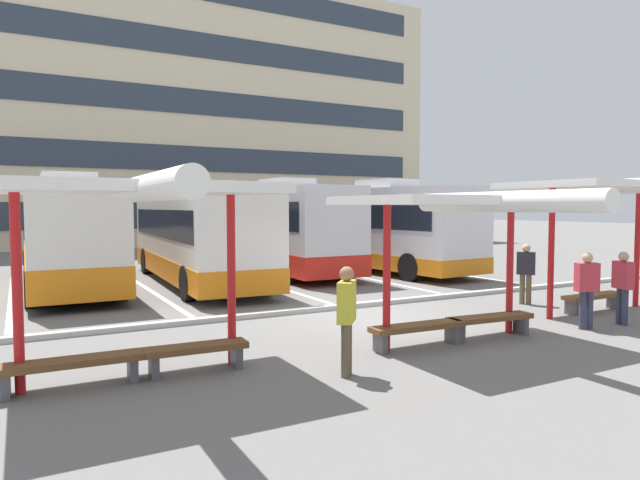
# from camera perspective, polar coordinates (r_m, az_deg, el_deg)

# --- Properties ---
(ground_plane) EXTENTS (160.00, 160.00, 0.00)m
(ground_plane) POSITION_cam_1_polar(r_m,az_deg,el_deg) (13.49, 5.30, -7.81)
(ground_plane) COLOR slate
(terminal_building) EXTENTS (44.34, 12.42, 21.71)m
(terminal_building) POSITION_cam_1_polar(r_m,az_deg,el_deg) (44.30, -18.97, 12.14)
(terminal_building) COLOR beige
(terminal_building) RESTS_ON ground
(coach_bus_0) EXTENTS (2.60, 10.78, 3.65)m
(coach_bus_0) POSITION_cam_1_polar(r_m,az_deg,el_deg) (20.02, -24.59, 0.40)
(coach_bus_0) COLOR silver
(coach_bus_0) RESTS_ON ground
(coach_bus_1) EXTENTS (2.93, 10.50, 3.44)m
(coach_bus_1) POSITION_cam_1_polar(r_m,az_deg,el_deg) (19.51, -12.54, 0.30)
(coach_bus_1) COLOR silver
(coach_bus_1) RESTS_ON ground
(coach_bus_2) EXTENTS (2.66, 11.00, 3.71)m
(coach_bus_2) POSITION_cam_1_polar(r_m,az_deg,el_deg) (22.94, -4.86, 1.16)
(coach_bus_2) COLOR silver
(coach_bus_2) RESTS_ON ground
(coach_bus_3) EXTENTS (3.59, 11.71, 3.71)m
(coach_bus_3) POSITION_cam_1_polar(r_m,az_deg,el_deg) (23.66, 4.54, 1.31)
(coach_bus_3) COLOR silver
(coach_bus_3) RESTS_ON ground
(lane_stripe_0) EXTENTS (0.16, 14.00, 0.01)m
(lane_stripe_0) POSITION_cam_1_polar(r_m,az_deg,el_deg) (20.11, -29.07, -4.50)
(lane_stripe_0) COLOR white
(lane_stripe_0) RESTS_ON ground
(lane_stripe_1) EXTENTS (0.16, 14.00, 0.01)m
(lane_stripe_1) POSITION_cam_1_polar(r_m,az_deg,el_deg) (20.42, -18.28, -4.13)
(lane_stripe_1) COLOR white
(lane_stripe_1) RESTS_ON ground
(lane_stripe_2) EXTENTS (0.16, 14.00, 0.01)m
(lane_stripe_2) POSITION_cam_1_polar(r_m,az_deg,el_deg) (21.41, -8.16, -3.65)
(lane_stripe_2) COLOR white
(lane_stripe_2) RESTS_ON ground
(lane_stripe_3) EXTENTS (0.16, 14.00, 0.01)m
(lane_stripe_3) POSITION_cam_1_polar(r_m,az_deg,el_deg) (23.01, 0.80, -3.12)
(lane_stripe_3) COLOR white
(lane_stripe_3) RESTS_ON ground
(lane_stripe_4) EXTENTS (0.16, 14.00, 0.01)m
(lane_stripe_4) POSITION_cam_1_polar(r_m,az_deg,el_deg) (25.09, 8.43, -2.62)
(lane_stripe_4) COLOR white
(lane_stripe_4) RESTS_ON ground
(waiting_shelter_0) EXTENTS (4.11, 4.78, 3.05)m
(waiting_shelter_0) POSITION_cam_1_polar(r_m,az_deg,el_deg) (8.58, -18.45, 4.64)
(waiting_shelter_0) COLOR red
(waiting_shelter_0) RESTS_ON ground
(bench_0) EXTENTS (1.98, 0.45, 0.45)m
(bench_0) POSITION_cam_1_polar(r_m,az_deg,el_deg) (8.90, -24.14, -11.73)
(bench_0) COLOR brown
(bench_0) RESTS_ON ground
(bench_1) EXTENTS (1.63, 0.49, 0.45)m
(bench_1) POSITION_cam_1_polar(r_m,az_deg,el_deg) (9.15, -12.58, -11.16)
(bench_1) COLOR brown
(bench_1) RESTS_ON ground
(waiting_shelter_1) EXTENTS (4.11, 4.62, 2.89)m
(waiting_shelter_1) POSITION_cam_1_polar(r_m,az_deg,el_deg) (10.80, 14.51, 3.59)
(waiting_shelter_1) COLOR red
(waiting_shelter_1) RESTS_ON ground
(bench_2) EXTENTS (1.94, 0.52, 0.45)m
(bench_2) POSITION_cam_1_polar(r_m,az_deg,el_deg) (10.60, 10.00, -9.06)
(bench_2) COLOR brown
(bench_2) RESTS_ON ground
(bench_3) EXTENTS (1.93, 0.58, 0.45)m
(bench_3) POSITION_cam_1_polar(r_m,az_deg,el_deg) (11.75, 17.09, -7.93)
(bench_3) COLOR brown
(bench_3) RESTS_ON ground
(waiting_shelter_2) EXTENTS (4.33, 4.93, 3.29)m
(waiting_shelter_2) POSITION_cam_1_polar(r_m,az_deg,el_deg) (15.19, 27.55, 4.69)
(waiting_shelter_2) COLOR red
(waiting_shelter_2) RESTS_ON ground
(bench_4) EXTENTS (1.93, 0.42, 0.45)m
(bench_4) POSITION_cam_1_polar(r_m,az_deg,el_deg) (15.53, 26.30, -5.39)
(bench_4) COLOR brown
(bench_4) RESTS_ON ground
(platform_kerb) EXTENTS (44.00, 0.24, 0.12)m
(platform_kerb) POSITION_cam_1_polar(r_m,az_deg,el_deg) (14.45, 2.70, -6.80)
(platform_kerb) COLOR #ADADA8
(platform_kerb) RESTS_ON ground
(waiting_passenger_0) EXTENTS (0.36, 0.52, 1.64)m
(waiting_passenger_0) POSITION_cam_1_polar(r_m,az_deg,el_deg) (14.05, 28.68, -3.88)
(waiting_passenger_0) COLOR #33384C
(waiting_passenger_0) RESTS_ON ground
(waiting_passenger_1) EXTENTS (0.52, 0.37, 1.65)m
(waiting_passenger_1) POSITION_cam_1_polar(r_m,az_deg,el_deg) (13.20, 25.72, -4.20)
(waiting_passenger_1) COLOR #33384C
(waiting_passenger_1) RESTS_ON ground
(waiting_passenger_2) EXTENTS (0.49, 0.51, 1.71)m
(waiting_passenger_2) POSITION_cam_1_polar(r_m,az_deg,el_deg) (8.64, 2.75, -7.45)
(waiting_passenger_2) COLOR brown
(waiting_passenger_2) RESTS_ON ground
(waiting_passenger_3) EXTENTS (0.47, 0.50, 1.63)m
(waiting_passenger_3) POSITION_cam_1_polar(r_m,az_deg,el_deg) (15.94, 20.39, -2.87)
(waiting_passenger_3) COLOR brown
(waiting_passenger_3) RESTS_ON ground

